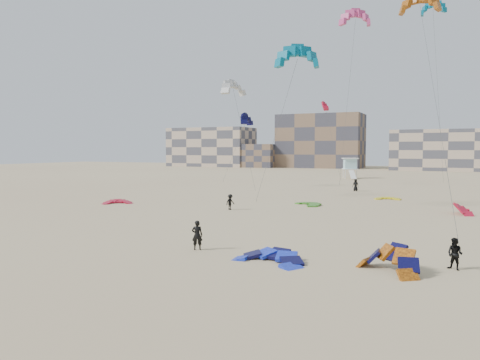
% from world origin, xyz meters
% --- Properties ---
extents(ground, '(320.00, 320.00, 0.00)m').
position_xyz_m(ground, '(0.00, 0.00, 0.00)').
color(ground, tan).
rests_on(ground, ground).
extents(kite_ground_blue, '(4.73, 4.90, 2.03)m').
position_xyz_m(kite_ground_blue, '(3.15, 1.97, 0.00)').
color(kite_ground_blue, '#2139F5').
rests_on(kite_ground_blue, ground).
extents(kite_ground_orange, '(4.80, 4.80, 3.49)m').
position_xyz_m(kite_ground_orange, '(9.49, 2.52, 0.00)').
color(kite_ground_orange, orange).
rests_on(kite_ground_orange, ground).
extents(kite_ground_red, '(4.56, 4.59, 1.46)m').
position_xyz_m(kite_ground_red, '(-23.06, 20.69, 0.00)').
color(kite_ground_red, red).
rests_on(kite_ground_red, ground).
extents(kite_ground_green, '(4.82, 4.81, 0.61)m').
position_xyz_m(kite_ground_green, '(-2.53, 28.50, 0.00)').
color(kite_ground_green, green).
rests_on(kite_ground_green, ground).
extents(kite_ground_red_far, '(3.47, 3.33, 2.99)m').
position_xyz_m(kite_ground_red_far, '(13.21, 27.84, 0.00)').
color(kite_ground_red_far, red).
rests_on(kite_ground_red_far, ground).
extents(kite_ground_yellow, '(3.29, 3.42, 0.66)m').
position_xyz_m(kite_ground_yellow, '(4.73, 38.49, 0.00)').
color(kite_ground_yellow, '#E9F00F').
rests_on(kite_ground_yellow, ground).
extents(kitesurfer_main, '(0.80, 0.69, 1.85)m').
position_xyz_m(kitesurfer_main, '(-2.09, 2.96, 0.93)').
color(kitesurfer_main, black).
rests_on(kitesurfer_main, ground).
extents(kitesurfer_b, '(1.02, 0.94, 1.68)m').
position_xyz_m(kitesurfer_b, '(12.56, 4.40, 0.84)').
color(kitesurfer_b, black).
rests_on(kitesurfer_b, ground).
extents(kitesurfer_c, '(0.96, 1.20, 1.62)m').
position_xyz_m(kitesurfer_c, '(-8.76, 21.20, 0.81)').
color(kitesurfer_c, black).
rests_on(kitesurfer_c, ground).
extents(kitesurfer_e, '(0.91, 0.61, 1.82)m').
position_xyz_m(kitesurfer_e, '(-1.26, 48.61, 0.91)').
color(kitesurfer_e, black).
rests_on(kitesurfer_e, ground).
extents(kite_fly_teal_a, '(6.09, 6.70, 16.16)m').
position_xyz_m(kite_fly_teal_a, '(-2.76, 24.88, 15.65)').
color(kite_fly_teal_a, '#007097').
rests_on(kite_fly_teal_a, ground).
extents(kite_fly_orange, '(6.48, 30.40, 22.35)m').
position_xyz_m(kite_fly_orange, '(8.39, 32.65, 21.79)').
color(kite_fly_orange, orange).
rests_on(kite_fly_orange, ground).
extents(kite_fly_grey, '(5.53, 4.67, 14.55)m').
position_xyz_m(kite_fly_grey, '(-13.84, 32.44, 13.98)').
color(kite_fly_grey, white).
rests_on(kite_fly_grey, ground).
extents(kite_fly_pink, '(5.75, 5.68, 24.86)m').
position_xyz_m(kite_fly_pink, '(-0.98, 45.26, 24.50)').
color(kite_fly_pink, '#D23F72').
rests_on(kite_fly_pink, ground).
extents(kite_fly_navy, '(4.50, 5.86, 11.42)m').
position_xyz_m(kite_fly_navy, '(-19.31, 48.76, 11.07)').
color(kite_fly_navy, '#0A0A39').
rests_on(kite_fly_navy, ground).
extents(kite_fly_teal_b, '(4.33, 4.26, 27.36)m').
position_xyz_m(kite_fly_teal_b, '(8.54, 55.07, 27.31)').
color(kite_fly_teal_b, '#007097').
rests_on(kite_fly_teal_b, ground).
extents(kite_fly_red, '(5.22, 3.70, 13.96)m').
position_xyz_m(kite_fly_red, '(-8.55, 58.10, 13.65)').
color(kite_fly_red, red).
rests_on(kite_fly_red, ground).
extents(lifeguard_tower_far, '(4.08, 6.56, 4.40)m').
position_xyz_m(lifeguard_tower_far, '(-8.52, 79.29, 2.18)').
color(lifeguard_tower_far, white).
rests_on(lifeguard_tower_far, ground).
extents(condo_west_a, '(30.00, 15.00, 14.00)m').
position_xyz_m(condo_west_a, '(-70.00, 130.00, 7.00)').
color(condo_west_a, tan).
rests_on(condo_west_a, ground).
extents(condo_west_b, '(28.00, 14.00, 18.00)m').
position_xyz_m(condo_west_b, '(-30.00, 134.00, 9.00)').
color(condo_west_b, brown).
rests_on(condo_west_b, ground).
extents(condo_mid, '(32.00, 16.00, 12.00)m').
position_xyz_m(condo_mid, '(10.00, 130.00, 6.00)').
color(condo_mid, tan).
rests_on(condo_mid, ground).
extents(condo_fill_left, '(12.00, 10.00, 8.00)m').
position_xyz_m(condo_fill_left, '(-50.00, 128.00, 4.00)').
color(condo_fill_left, brown).
rests_on(condo_fill_left, ground).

